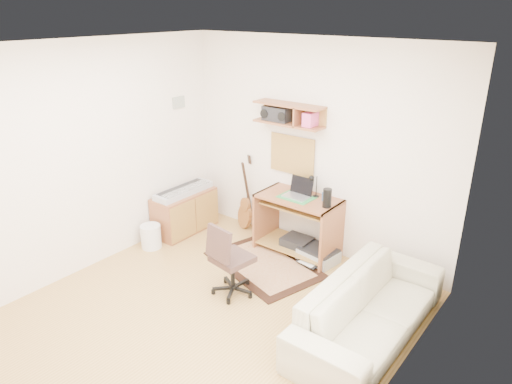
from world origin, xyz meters
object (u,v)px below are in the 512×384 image
Objects in this scene: cabinet at (185,212)px; sofa at (371,299)px; task_chair at (232,259)px; printer at (318,255)px; desk at (298,225)px.

cabinet is 0.46× the size of sofa.
sofa is at bearing 19.07° from task_chair.
task_chair reaches higher than sofa.
cabinet is at bearing -160.43° from printer.
desk is at bearing 15.31° from cabinet.
desk is 1.11× the size of cabinet.
sofa is at bearing -33.02° from desk.
desk is 1.67m from sofa.
printer is at bearing 11.91° from cabinet.
cabinet reaches higher than printer.
desk is at bearing -177.15° from printer.
cabinet is at bearing 161.98° from task_chair.
printer is 1.42m from sofa.
printer is (0.38, 1.15, -0.34)m from task_chair.
sofa reaches higher than printer.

